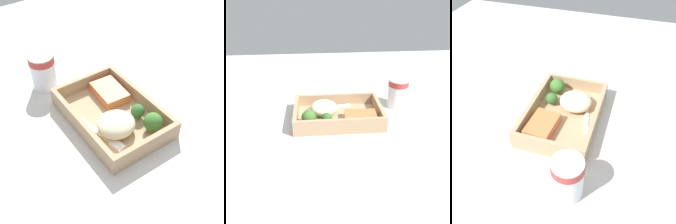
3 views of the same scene
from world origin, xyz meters
TOP-DOWN VIEW (x-y plane):
  - ground_plane at (0.00, 0.00)cm, footprint 160.00×160.00cm
  - takeout_tray at (0.00, 0.00)cm, footprint 28.64×19.28cm
  - tray_rim at (0.00, 0.00)cm, footprint 28.64×19.28cm
  - salmon_fillet at (-6.81, 3.92)cm, footprint 10.57×7.52cm
  - mashed_potatoes at (4.65, -2.10)cm, footprint 8.95×9.37cm
  - broccoli_floret_1 at (9.50, 5.15)cm, footprint 4.65×4.65cm
  - broccoli_floret_2 at (3.92, 5.04)cm, footprint 3.49×3.49cm
  - fork at (3.68, -5.73)cm, footprint 15.78×5.07cm
  - paper_cup at (-22.14, -7.76)cm, footprint 7.09×7.09cm
  - receipt_slip at (4.81, 22.65)cm, footprint 9.60×13.45cm

SIDE VIEW (x-z plane):
  - ground_plane at x=0.00cm, z-range -2.00..0.00cm
  - receipt_slip at x=4.81cm, z-range 0.00..0.24cm
  - takeout_tray at x=0.00cm, z-range 0.00..1.20cm
  - fork at x=3.68cm, z-range 1.20..1.64cm
  - salmon_fillet at x=-6.81cm, z-range 1.20..3.89cm
  - tray_rim at x=0.00cm, z-range 1.20..5.07cm
  - broccoli_floret_2 at x=3.92cm, z-range 1.35..5.28cm
  - mashed_potatoes at x=4.65cm, z-range 1.20..5.68cm
  - broccoli_floret_1 at x=9.50cm, z-range 1.34..6.44cm
  - paper_cup at x=-22.14cm, z-range 0.62..11.02cm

